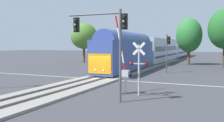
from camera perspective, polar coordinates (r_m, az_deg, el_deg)
The scene contains 10 objects.
ground_plane at distance 26.92m, azimuth -2.70°, elevation -4.19°, with size 220.00×220.00×0.00m, color #3D3D42.
road_centre_stripe at distance 26.92m, azimuth -2.70°, elevation -4.18°, with size 44.00×0.20×0.01m.
railway_track at distance 26.90m, azimuth -2.70°, elevation -3.99°, with size 4.40×80.00×0.32m.
commuter_train at distance 55.55m, azimuth 11.46°, elevation 2.68°, with size 3.04×65.02×5.16m.
crossing_gate_near at distance 18.95m, azimuth 3.02°, elevation -1.73°, with size 1.42×0.40×5.95m.
crossing_signal_mast at distance 18.17m, azimuth 6.14°, elevation -0.28°, with size 1.36×0.44×4.02m.
traffic_signal_near_right at distance 16.34m, azimuth -1.54°, elevation 6.48°, with size 4.28×0.38×5.99m.
traffic_signal_far_side at distance 33.43m, azimuth 12.64°, elevation 3.15°, with size 0.53×0.38×5.09m.
elm_centre_background at distance 48.06m, azimuth 17.23°, elevation 5.65°, with size 4.67×4.67×8.59m.
pine_left_background at distance 52.45m, azimuth -6.45°, elevation 5.70°, with size 5.54×5.54×8.23m.
Camera 1 is at (11.91, -23.85, 3.74)m, focal length 39.94 mm.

